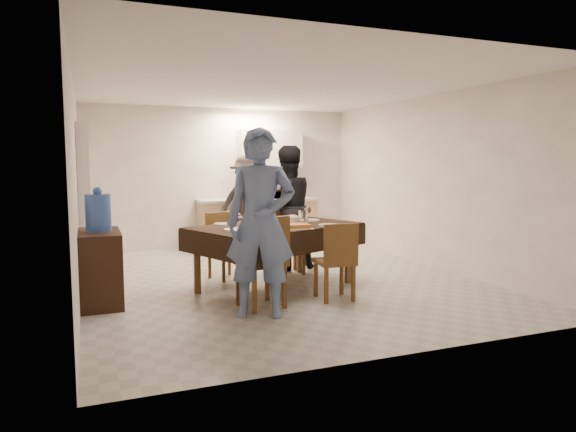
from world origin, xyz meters
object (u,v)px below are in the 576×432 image
Objects in this scene: water_jug at (98,213)px; person_far at (286,208)px; water_pitcher at (303,217)px; person_near at (261,223)px; person_kitchen at (248,204)px; dining_table at (276,228)px; savoury_tart at (295,226)px; wine_bottle at (271,213)px; console at (100,268)px; microwave at (277,191)px.

water_jug is 2.83m from person_far.
person_near is at bearing -131.99° from water_pitcher.
person_far reaches higher than person_kitchen.
person_far is 1.07× the size of person_kitchen.
dining_table is 1.20m from person_near.
person_far is (0.45, 1.43, 0.09)m from savoury_tart.
water_jug reaches higher than wine_bottle.
wine_bottle is 0.42m from water_pitcher.
water_jug is at bearing 13.27° from person_far.
savoury_tart is 0.94m from person_near.
water_pitcher is (2.44, -0.09, 0.48)m from console.
console reaches higher than dining_table.
console is at bearing 169.24° from savoury_tart.
console is at bearing 157.21° from dining_table.
water_pitcher is at bearing 52.85° from savoury_tart.
savoury_tart is at bearing -70.77° from wine_bottle.
person_kitchen is at bearing 96.87° from person_near.
wine_bottle reaches higher than savoury_tart.
wine_bottle is 0.17× the size of person_kitchen.
console is at bearing 43.47° from microwave.
dining_table is 2.65× the size of console.
dining_table is 0.20m from wine_bottle.
water_jug reaches higher than dining_table.
savoury_tart is (0.10, -0.38, 0.06)m from dining_table.
dining_table is 5.87× the size of savoury_tart.
microwave is at bearing 89.38° from person_near.
person_near is at bearing 54.64° from person_far.
person_far reaches higher than water_jug.
wine_bottle is at bearing 87.39° from person_near.
water_pitcher is 3.30m from microwave.
person_far is at bearing 20.98° from console.
wine_bottle is (2.04, 0.01, 0.54)m from console.
savoury_tart is 3.69m from microwave.
water_pitcher reaches higher than savoury_tart.
person_far is at bearing 72.53° from savoury_tart.
wine_bottle is 0.47m from savoury_tart.
microwave is at bearing 72.91° from savoury_tart.
wine_bottle is 2.69m from person_kitchen.
savoury_tart is 3.09m from person_kitchen.
microwave is 0.29× the size of person_far.
console is 2.22× the size of savoury_tart.
person_near is at bearing -35.17° from water_jug.
person_kitchen is at bearing -94.21° from person_far.
person_kitchen is (0.35, 3.07, 0.03)m from savoury_tart.
console is at bearing -90.00° from water_jug.
person_kitchen reaches higher than water_jug.
water_pitcher is 1.35m from person_near.
water_jug is 0.23× the size of person_far.
person_near is 1.14× the size of person_kitchen.
water_jug is 0.79× the size of microwave.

